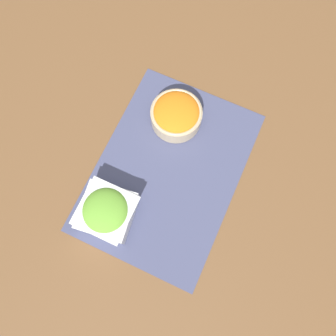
% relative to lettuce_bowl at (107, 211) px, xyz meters
% --- Properties ---
extents(ground_plane, '(3.00, 3.00, 0.00)m').
position_rel_lettuce_bowl_xyz_m(ground_plane, '(-0.18, 0.10, -0.05)').
color(ground_plane, brown).
extents(placemat, '(0.57, 0.40, 0.00)m').
position_rel_lettuce_bowl_xyz_m(placemat, '(-0.18, 0.10, -0.05)').
color(placemat, '#474C70').
rests_on(placemat, ground_plane).
extents(lettuce_bowl, '(0.16, 0.16, 0.09)m').
position_rel_lettuce_bowl_xyz_m(lettuce_bowl, '(0.00, 0.00, 0.00)').
color(lettuce_bowl, white).
rests_on(lettuce_bowl, placemat).
extents(carrot_bowl, '(0.15, 0.15, 0.08)m').
position_rel_lettuce_bowl_xyz_m(carrot_bowl, '(-0.34, 0.05, -0.00)').
color(carrot_bowl, '#C6B28E').
rests_on(carrot_bowl, placemat).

